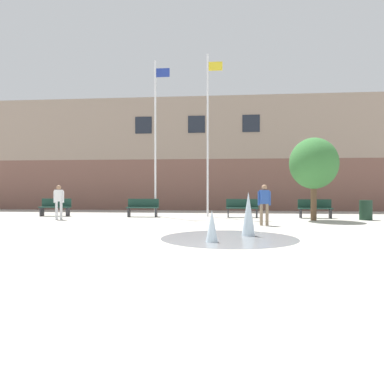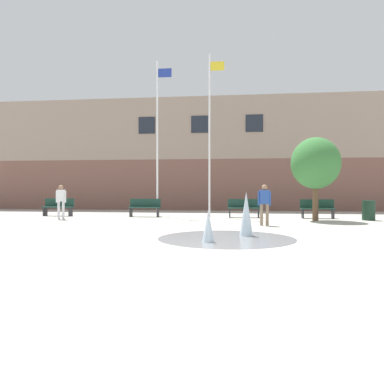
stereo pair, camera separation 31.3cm
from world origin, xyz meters
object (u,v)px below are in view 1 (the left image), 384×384
(adult_watching, at_px, (59,199))
(street_tree_near_building, at_px, (314,164))
(park_bench_center, at_px, (143,207))
(flagpole_right, at_px, (208,131))
(flagpole_left, at_px, (156,134))
(trash_can, at_px, (366,210))
(park_bench_far_left, at_px, (55,207))
(adult_in_red, at_px, (264,201))
(park_bench_under_right_flagpole, at_px, (242,208))
(park_bench_far_right, at_px, (315,208))

(adult_watching, height_order, street_tree_near_building, street_tree_near_building)
(park_bench_center, height_order, flagpole_right, flagpole_right)
(flagpole_left, bearing_deg, flagpole_right, 0.00)
(trash_can, bearing_deg, park_bench_far_left, 176.54)
(park_bench_center, relative_size, trash_can, 1.78)
(park_bench_center, distance_m, trash_can, 10.60)
(adult_in_red, bearing_deg, flagpole_right, -85.79)
(park_bench_center, bearing_deg, park_bench_far_left, 179.61)
(park_bench_center, xyz_separation_m, flagpole_right, (3.29, 0.48, 3.91))
(flagpole_left, xyz_separation_m, trash_can, (9.98, -1.36, -3.81))
(park_bench_under_right_flagpole, bearing_deg, park_bench_center, -178.98)
(flagpole_right, bearing_deg, adult_in_red, -60.94)
(flagpole_left, height_order, street_tree_near_building, flagpole_left)
(adult_watching, distance_m, street_tree_near_building, 11.75)
(park_bench_far_left, bearing_deg, adult_in_red, -20.65)
(park_bench_center, bearing_deg, street_tree_near_building, -9.43)
(park_bench_center, relative_size, park_bench_under_right_flagpole, 1.00)
(adult_watching, xyz_separation_m, adult_in_red, (9.18, -1.84, 0.00))
(adult_in_red, bearing_deg, park_bench_far_right, -150.95)
(park_bench_far_left, height_order, park_bench_center, same)
(park_bench_center, distance_m, park_bench_far_right, 8.50)
(adult_in_red, distance_m, flagpole_left, 7.49)
(adult_watching, bearing_deg, street_tree_near_building, 177.62)
(park_bench_center, xyz_separation_m, park_bench_far_right, (8.50, -0.02, 0.00))
(park_bench_far_right, bearing_deg, trash_can, -22.76)
(park_bench_far_right, bearing_deg, adult_in_red, -126.09)
(park_bench_center, relative_size, park_bench_far_right, 1.00)
(park_bench_center, xyz_separation_m, flagpole_left, (0.58, 0.48, 3.78))
(park_bench_under_right_flagpole, bearing_deg, street_tree_near_building, -24.71)
(adult_in_red, height_order, flagpole_left, flagpole_left)
(park_bench_far_right, xyz_separation_m, trash_can, (2.06, -0.86, -0.03))
(park_bench_far_left, xyz_separation_m, park_bench_center, (4.63, -0.03, 0.00))
(park_bench_center, relative_size, adult_in_red, 1.01)
(trash_can, distance_m, street_tree_near_building, 3.24)
(park_bench_far_right, xyz_separation_m, flagpole_right, (-5.21, 0.50, 3.91))
(adult_in_red, bearing_deg, park_bench_center, -58.96)
(park_bench_center, height_order, adult_in_red, adult_in_red)
(park_bench_far_left, bearing_deg, flagpole_left, 4.87)
(adult_watching, bearing_deg, park_bench_under_right_flagpole, -171.71)
(adult_watching, bearing_deg, park_bench_far_left, -66.48)
(park_bench_far_left, height_order, trash_can, park_bench_far_left)
(park_bench_far_right, height_order, adult_in_red, adult_in_red)
(park_bench_under_right_flagpole, relative_size, flagpole_left, 0.20)
(park_bench_far_left, bearing_deg, park_bench_center, -0.39)
(street_tree_near_building, bearing_deg, flagpole_right, 159.34)
(trash_can, xyz_separation_m, street_tree_near_building, (-2.42, -0.46, 2.10))
(park_bench_center, bearing_deg, adult_in_red, -34.11)
(park_bench_under_right_flagpole, distance_m, flagpole_left, 5.83)
(adult_watching, bearing_deg, park_bench_center, -155.50)
(park_bench_far_left, xyz_separation_m, park_bench_under_right_flagpole, (9.64, 0.06, 0.00))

